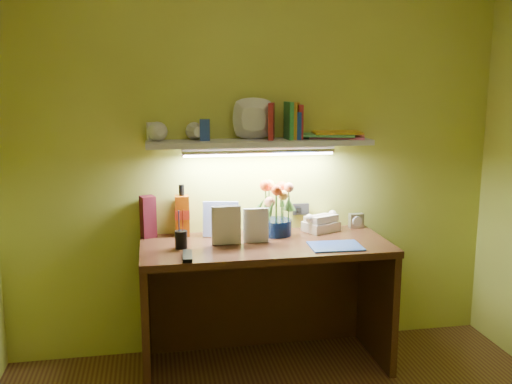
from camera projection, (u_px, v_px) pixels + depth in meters
desk at (265, 305)px, 3.29m from camera, size 1.40×0.60×0.75m
flower_bouquet at (276, 208)px, 3.36m from camera, size 0.26×0.26×0.32m
telephone at (321, 222)px, 3.46m from camera, size 0.24×0.21×0.12m
desk_clock at (356, 221)px, 3.55m from camera, size 0.09×0.05×0.09m
whisky_bottle at (182, 210)px, 3.35m from camera, size 0.08×0.08×0.31m
whisky_box at (148, 217)px, 3.32m from camera, size 0.10×0.10×0.24m
pen_cup at (181, 233)px, 3.10m from camera, size 0.08×0.08×0.16m
art_card at (221, 219)px, 3.34m from camera, size 0.21×0.08×0.21m
tv_remote at (188, 256)px, 2.94m from camera, size 0.06×0.18×0.02m
blue_folder at (335, 246)px, 3.14m from camera, size 0.29×0.22×0.01m
desk_book_a at (212, 226)px, 3.15m from camera, size 0.17×0.03×0.22m
desk_book_b at (243, 226)px, 3.20m from camera, size 0.15×0.02×0.20m
wall_shelf at (264, 136)px, 3.29m from camera, size 1.32×0.34×0.25m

